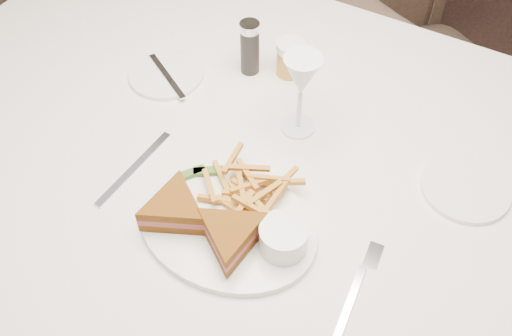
{
  "coord_description": "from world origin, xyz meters",
  "views": [
    {
      "loc": [
        0.62,
        -0.24,
        1.57
      ],
      "look_at": [
        0.26,
        0.29,
        0.8
      ],
      "focal_mm": 40.0,
      "sensor_mm": 36.0,
      "label": 1
    }
  ],
  "objects": [
    {
      "name": "table",
      "position": [
        0.26,
        0.34,
        0.38
      ],
      "size": [
        1.73,
        1.23,
        0.75
      ],
      "primitive_type": "cube",
      "rotation": [
        0.0,
        0.0,
        0.08
      ],
      "color": "silver",
      "rests_on": "ground"
    },
    {
      "name": "chair_far",
      "position": [
        0.3,
        1.25,
        0.36
      ],
      "size": [
        0.91,
        0.89,
        0.72
      ],
      "primitive_type": "imported",
      "rotation": [
        0.0,
        0.0,
        2.71
      ],
      "color": "#47362C",
      "rests_on": "ground"
    },
    {
      "name": "table_setting",
      "position": [
        0.25,
        0.28,
        0.79
      ],
      "size": [
        0.81,
        0.59,
        0.18
      ],
      "color": "white",
      "rests_on": "table"
    }
  ]
}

